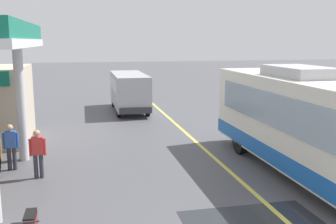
{
  "coord_description": "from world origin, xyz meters",
  "views": [
    {
      "loc": [
        -4.95,
        -5.73,
        4.55
      ],
      "look_at": [
        -1.5,
        10.0,
        1.6
      ],
      "focal_mm": 41.71,
      "sensor_mm": 36.0,
      "label": 1
    }
  ],
  "objects_px": {
    "coach_bus_main": "(313,129)",
    "pedestrian_near_pump": "(11,145)",
    "minibus_opposing_lane": "(129,89)",
    "pedestrian_by_shop": "(38,151)"
  },
  "relations": [
    {
      "from": "minibus_opposing_lane",
      "to": "pedestrian_by_shop",
      "type": "height_order",
      "value": "minibus_opposing_lane"
    },
    {
      "from": "coach_bus_main",
      "to": "pedestrian_near_pump",
      "type": "distance_m",
      "value": 10.37
    },
    {
      "from": "coach_bus_main",
      "to": "pedestrian_near_pump",
      "type": "bearing_deg",
      "value": 162.51
    },
    {
      "from": "coach_bus_main",
      "to": "pedestrian_by_shop",
      "type": "bearing_deg",
      "value": 167.12
    },
    {
      "from": "coach_bus_main",
      "to": "pedestrian_by_shop",
      "type": "distance_m",
      "value": 9.11
    },
    {
      "from": "pedestrian_near_pump",
      "to": "coach_bus_main",
      "type": "bearing_deg",
      "value": -17.49
    },
    {
      "from": "coach_bus_main",
      "to": "pedestrian_by_shop",
      "type": "height_order",
      "value": "coach_bus_main"
    },
    {
      "from": "pedestrian_near_pump",
      "to": "pedestrian_by_shop",
      "type": "relative_size",
      "value": 1.0
    },
    {
      "from": "coach_bus_main",
      "to": "pedestrian_near_pump",
      "type": "xyz_separation_m",
      "value": [
        -9.87,
        3.11,
        -0.79
      ]
    },
    {
      "from": "coach_bus_main",
      "to": "minibus_opposing_lane",
      "type": "bearing_deg",
      "value": 107.16
    }
  ]
}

